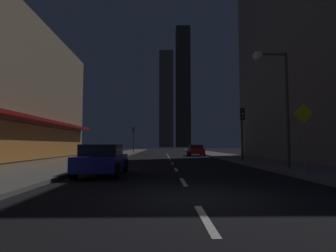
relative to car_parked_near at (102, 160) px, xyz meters
name	(u,v)px	position (x,y,z in m)	size (l,w,h in m)	color
ground_plane	(167,155)	(3.60, 26.57, -0.79)	(78.00, 136.00, 0.10)	black
sidewalk_right	(215,154)	(10.60, 26.57, -0.67)	(4.00, 76.00, 0.15)	#605E59
sidewalk_left	(119,154)	(-3.40, 26.57, -0.67)	(4.00, 76.00, 0.15)	#605E59
lane_marking_center	(171,161)	(3.60, 10.77, -0.73)	(0.16, 38.60, 0.01)	silver
building_apartment_right	(332,47)	(18.10, 10.57, 9.46)	(11.00, 20.00, 20.41)	slate
skyscraper_distant_tall	(166,99)	(5.53, 150.26, 28.74)	(8.46, 7.39, 58.96)	#524E3D
skyscraper_distant_mid	(183,87)	(16.07, 151.97, 36.72)	(8.75, 8.81, 74.92)	#2E2C22
car_parked_near	(102,160)	(0.00, 0.00, 0.00)	(1.98, 4.24, 1.45)	navy
car_parked_far	(196,150)	(7.20, 22.20, 0.00)	(1.98, 4.24, 1.45)	#B21919
fire_hydrant_far_left	(104,156)	(-2.30, 11.31, -0.29)	(0.42, 0.30, 0.65)	#B2B2B2
traffic_light_near_right	(242,122)	(9.10, 8.20, 2.45)	(0.32, 0.48, 4.20)	#2D2D2D
traffic_light_far_left	(133,134)	(-1.90, 31.99, 2.45)	(0.32, 0.48, 4.20)	#2D2D2D
street_lamp_right	(272,80)	(8.98, 2.07, 4.33)	(1.96, 0.56, 6.58)	#38383D
pedestrian_crossing_sign	(304,132)	(9.20, -0.70, 1.28)	(0.91, 0.08, 3.15)	slate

